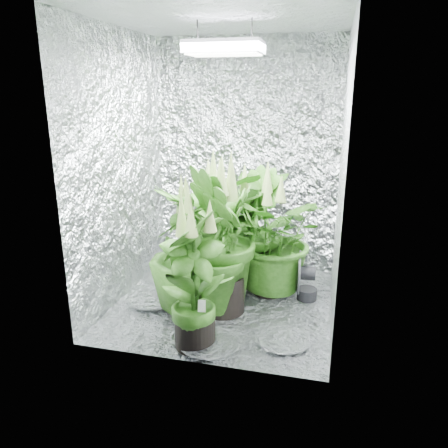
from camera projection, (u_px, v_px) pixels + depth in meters
ground at (224, 302)px, 3.36m from camera, size 1.60×1.60×0.00m
walls at (224, 174)px, 3.07m from camera, size 1.62×1.62×2.00m
ceiling at (224, 18)px, 2.78m from camera, size 1.60×1.60×0.01m
grow_lamp at (224, 48)px, 2.83m from camera, size 0.50×0.30×0.22m
plant_a at (220, 222)px, 3.69m from camera, size 0.94×0.94×1.04m
plant_b at (216, 240)px, 3.39m from camera, size 0.62×0.62×0.97m
plant_c at (253, 229)px, 3.57m from camera, size 0.68×0.68×1.03m
plant_d at (184, 251)px, 3.13m from camera, size 0.71×0.71×0.99m
plant_e at (270, 238)px, 3.39m from camera, size 0.83×0.83×0.98m
plant_f at (194, 281)px, 2.66m from camera, size 0.61×0.61×0.98m
plant_g at (223, 242)px, 3.08m from camera, size 0.69×0.69×1.17m
circulation_fan at (303, 279)px, 3.37m from camera, size 0.16×0.34×0.39m
plant_label at (202, 306)px, 2.67m from camera, size 0.05×0.03×0.07m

